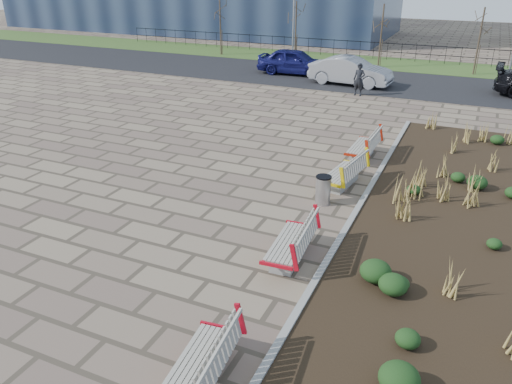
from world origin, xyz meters
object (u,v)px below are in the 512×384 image
at_px(bench_b, 290,240).
at_px(car_blue, 295,61).
at_px(lamp_west, 294,17).
at_px(pedestrian, 359,80).
at_px(bench_a, 196,362).
at_px(litter_bin, 323,190).
at_px(bench_c, 343,171).
at_px(bench_d, 363,145).
at_px(car_silver, 351,71).

distance_m(bench_b, car_blue, 21.67).
xyz_separation_m(car_blue, lamp_west, (-1.62, 4.02, 2.23)).
height_order(pedestrian, lamp_west, lamp_west).
height_order(bench_a, litter_bin, bench_a).
xyz_separation_m(pedestrian, lamp_west, (-6.63, 7.78, 2.19)).
height_order(bench_a, bench_c, same).
bearing_deg(bench_b, lamp_west, 106.30).
relative_size(pedestrian, car_blue, 0.37).
bearing_deg(bench_b, bench_a, -93.96).
relative_size(car_blue, lamp_west, 0.77).
relative_size(bench_d, lamp_west, 0.35).
xyz_separation_m(bench_a, car_blue, (-7.38, 24.72, 0.31)).
xyz_separation_m(bench_c, lamp_west, (-9.00, 19.62, 2.54)).
relative_size(bench_a, bench_c, 1.00).
height_order(bench_d, litter_bin, bench_d).
bearing_deg(lamp_west, bench_b, -69.74).
distance_m(bench_b, pedestrian, 16.78).
relative_size(bench_d, car_blue, 0.45).
distance_m(bench_a, bench_d, 11.85).
xyz_separation_m(car_blue, car_silver, (3.96, -1.44, -0.01)).
bearing_deg(bench_c, pedestrian, 109.23).
xyz_separation_m(bench_b, car_silver, (-3.42, 18.93, 0.30)).
bearing_deg(bench_d, pedestrian, 105.98).
distance_m(bench_c, lamp_west, 21.74).
bearing_deg(lamp_west, litter_bin, -67.34).
bearing_deg(car_silver, car_blue, 74.57).
bearing_deg(bench_a, pedestrian, 90.75).
relative_size(bench_b, lamp_west, 0.35).
distance_m(bench_b, car_silver, 19.23).
distance_m(bench_a, pedestrian, 21.10).
bearing_deg(litter_bin, bench_c, 83.66).
bearing_deg(car_blue, bench_a, -165.93).
xyz_separation_m(bench_b, pedestrian, (-2.37, 16.61, 0.35)).
bearing_deg(car_silver, bench_a, -167.07).
relative_size(bench_a, bench_d, 1.00).
distance_m(litter_bin, lamp_west, 23.07).
height_order(bench_a, car_blue, car_blue).
xyz_separation_m(car_silver, lamp_west, (-5.58, 5.46, 2.24)).
height_order(bench_b, bench_c, same).
distance_m(bench_d, litter_bin, 4.26).
bearing_deg(pedestrian, bench_c, -72.46).
relative_size(bench_b, pedestrian, 1.24).
height_order(bench_a, pedestrian, pedestrian).
height_order(car_silver, lamp_west, lamp_west).
relative_size(bench_c, car_silver, 0.44).
bearing_deg(car_blue, litter_bin, -159.73).
height_order(litter_bin, car_blue, car_blue).
bearing_deg(pedestrian, bench_b, -75.65).
height_order(car_blue, lamp_west, lamp_west).
bearing_deg(litter_bin, car_silver, 101.69).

